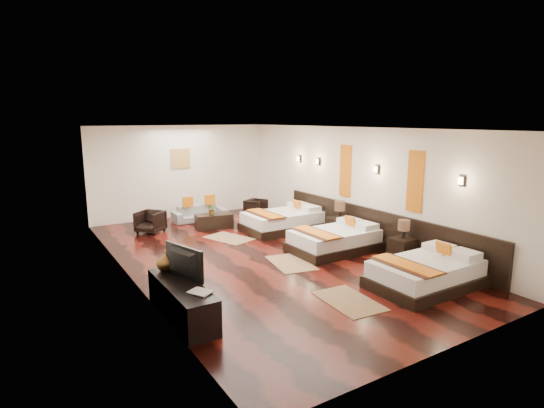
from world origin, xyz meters
TOP-DOWN VIEW (x-y plane):
  - floor at (0.00, 0.00)m, footprint 5.50×9.50m
  - ceiling at (0.00, 0.00)m, footprint 5.50×9.50m
  - back_wall at (0.00, 4.75)m, footprint 5.50×0.01m
  - left_wall at (-2.75, 0.00)m, footprint 0.01×9.50m
  - right_wall at (2.75, 0.00)m, footprint 0.01×9.50m
  - headboard_panel at (2.71, -0.80)m, footprint 0.08×6.60m
  - bed_near at (1.70, -3.15)m, footprint 2.02×1.27m
  - bed_mid at (1.70, -0.60)m, footprint 2.01×1.26m
  - bed_far at (1.70, 1.59)m, footprint 2.09×1.31m
  - nightstand_a at (2.44, -1.92)m, footprint 0.46×0.46m
  - nightstand_b at (2.44, 0.14)m, footprint 0.49×0.49m
  - jute_mat_near at (0.08, -2.90)m, footprint 0.84×1.25m
  - jute_mat_mid at (0.34, -0.78)m, footprint 0.96×1.32m
  - jute_mat_far at (0.08, 1.65)m, footprint 1.10×1.38m
  - tv_console at (-2.50, -2.01)m, footprint 0.50×1.80m
  - tv at (-2.45, -1.82)m, footprint 0.36×0.90m
  - book at (-2.50, -2.56)m, footprint 0.36×0.39m
  - figurine at (-2.50, -1.33)m, footprint 0.39×0.39m
  - sofa at (0.20, 3.87)m, footprint 1.59×0.65m
  - armchair_left at (-1.44, 3.25)m, footprint 0.90×0.90m
  - armchair_right at (1.92, 3.47)m, footprint 0.80×0.81m
  - coffee_table at (0.20, 2.82)m, footprint 1.07×0.66m
  - table_plant at (0.15, 2.81)m, footprint 0.29×0.26m
  - orange_panel_a at (2.73, -1.90)m, footprint 0.04×0.40m
  - orange_panel_b at (2.73, 0.30)m, footprint 0.04×0.40m
  - sconce_near at (2.70, -3.00)m, footprint 0.07×0.12m
  - sconce_mid at (2.70, -0.80)m, footprint 0.07×0.12m
  - sconce_far at (2.70, 1.40)m, footprint 0.07×0.12m
  - sconce_lounge at (2.70, 2.30)m, footprint 0.07×0.12m
  - gold_artwork at (0.00, 4.73)m, footprint 0.60×0.04m

SIDE VIEW (x-z plane):
  - floor at x=0.00m, z-range -0.01..0.01m
  - jute_mat_near at x=0.08m, z-range 0.00..0.01m
  - jute_mat_mid at x=0.34m, z-range 0.00..0.01m
  - jute_mat_far at x=0.08m, z-range 0.00..0.01m
  - coffee_table at x=0.20m, z-range 0.00..0.40m
  - sofa at x=0.20m, z-range 0.00..0.46m
  - bed_mid at x=1.70m, z-range -0.12..0.65m
  - bed_near at x=1.70m, z-range -0.12..0.65m
  - armchair_right at x=1.92m, z-range 0.00..0.54m
  - bed_far at x=1.70m, z-range -0.13..0.67m
  - tv_console at x=-2.50m, z-range 0.00..0.55m
  - armchair_left at x=-1.44m, z-range 0.00..0.59m
  - nightstand_a at x=2.44m, z-range -0.14..0.77m
  - nightstand_b at x=2.44m, z-range -0.15..0.83m
  - headboard_panel at x=2.71m, z-range 0.00..0.90m
  - table_plant at x=0.15m, z-range 0.40..0.70m
  - book at x=-2.50m, z-range 0.55..0.58m
  - figurine at x=-2.50m, z-range 0.55..0.89m
  - tv at x=-2.45m, z-range 0.55..1.07m
  - back_wall at x=0.00m, z-range 0.00..2.80m
  - left_wall at x=-2.75m, z-range 0.00..2.80m
  - right_wall at x=2.75m, z-range 0.00..2.80m
  - orange_panel_a at x=2.73m, z-range 1.05..2.35m
  - orange_panel_b at x=2.73m, z-range 1.05..2.35m
  - gold_artwork at x=0.00m, z-range 1.50..2.10m
  - sconce_near at x=2.70m, z-range 1.76..1.94m
  - sconce_mid at x=2.70m, z-range 1.76..1.94m
  - sconce_far at x=2.70m, z-range 1.76..1.94m
  - sconce_lounge at x=2.70m, z-range 1.76..1.94m
  - ceiling at x=0.00m, z-range 2.79..2.80m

